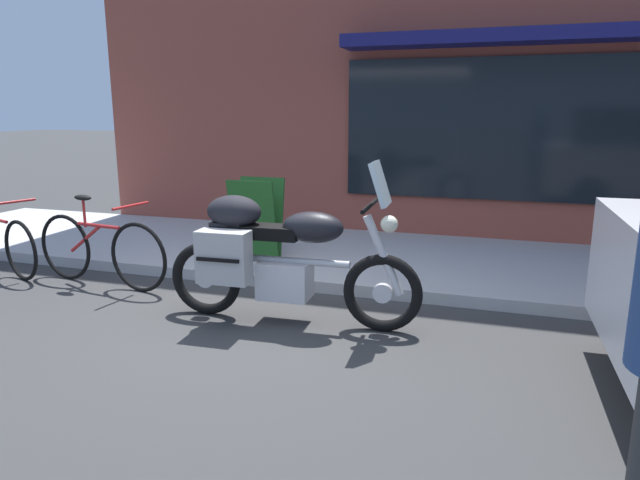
{
  "coord_description": "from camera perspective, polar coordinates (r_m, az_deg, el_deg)",
  "views": [
    {
      "loc": [
        1.97,
        -4.13,
        1.79
      ],
      "look_at": [
        0.5,
        0.41,
        0.7
      ],
      "focal_mm": 31.86,
      "sensor_mm": 36.0,
      "label": 1
    }
  ],
  "objects": [
    {
      "name": "parked_bicycle",
      "position": [
        6.31,
        -21.23,
        -0.87
      ],
      "size": [
        1.73,
        0.48,
        0.95
      ],
      "color": "black",
      "rests_on": "ground_plane"
    },
    {
      "name": "touring_motorcycle",
      "position": [
        4.81,
        -4.56,
        -1.4
      ],
      "size": [
        2.24,
        0.74,
        1.41
      ],
      "color": "black",
      "rests_on": "ground_plane"
    },
    {
      "name": "sandwich_board_sign",
      "position": [
        6.56,
        -6.37,
        2.17
      ],
      "size": [
        0.55,
        0.41,
        0.91
      ],
      "color": "#1E511E",
      "rests_on": "sidewalk_curb"
    },
    {
      "name": "ground_plane",
      "position": [
        4.92,
        -7.06,
        -8.59
      ],
      "size": [
        80.0,
        80.0,
        0.0
      ],
      "primitive_type": "plane",
      "color": "#363636"
    }
  ]
}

